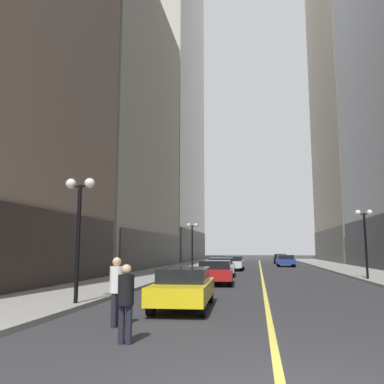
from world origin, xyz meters
name	(u,v)px	position (x,y,z in m)	size (l,w,h in m)	color
ground_plane	(261,269)	(0.00, 35.00, 0.00)	(200.00, 200.00, 0.00)	#2D2D30
sidewalk_left	(179,268)	(-8.25, 35.00, 0.07)	(4.50, 78.00, 0.15)	gray
sidewalk_right	(348,269)	(8.25, 35.00, 0.07)	(4.50, 78.00, 0.15)	gray
lane_centre_stripe	(261,269)	(0.00, 35.00, 0.00)	(0.16, 70.00, 0.01)	#E5D64C
building_left_mid	(95,131)	(-17.62, 34.50, 14.87)	(14.44, 24.00, 29.84)	#B7AD99
building_left_far	(161,89)	(-16.51, 60.00, 29.99)	(12.20, 26.00, 60.15)	#A8A399
building_right_far	(369,71)	(18.47, 60.00, 30.88)	(16.12, 26.00, 61.90)	#B7AD99
car_yellow	(184,286)	(-2.75, 7.63, 0.72)	(1.93, 4.69, 1.32)	yellow
car_red	(215,271)	(-2.66, 17.03, 0.72)	(2.12, 4.17, 1.32)	#B21919
car_silver	(221,266)	(-2.98, 24.45, 0.72)	(2.12, 4.76, 1.32)	#B7B7BC
car_white	(233,263)	(-2.54, 32.56, 0.72)	(1.98, 4.53, 1.32)	silver
car_blue	(285,260)	(2.87, 41.90, 0.72)	(1.98, 4.22, 1.32)	navy
car_black	(280,258)	(2.86, 52.45, 0.72)	(1.95, 4.25, 1.32)	black
pedestrian_in_black_coat	(126,297)	(-3.05, 2.41, 0.95)	(0.36, 0.36, 1.63)	black
pedestrian_in_white_shirt	(116,286)	(-3.88, 4.13, 1.02)	(0.41, 0.41, 1.75)	black
street_lamp_left_near	(79,212)	(-6.40, 7.22, 3.26)	(1.06, 0.36, 4.43)	black
street_lamp_left_far	(192,236)	(-6.40, 32.09, 3.26)	(1.06, 0.36, 4.43)	black
street_lamp_right_mid	(365,228)	(6.40, 20.73, 3.26)	(1.06, 0.36, 4.43)	black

